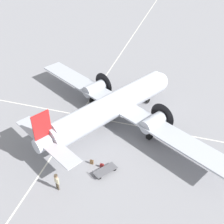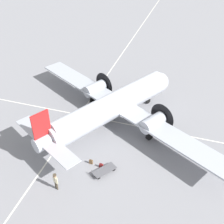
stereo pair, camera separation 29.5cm
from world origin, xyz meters
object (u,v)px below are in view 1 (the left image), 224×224
at_px(suitcase_upright_spare, 92,162).
at_px(baggage_cart, 105,170).
at_px(suitcase_near_door, 102,166).
at_px(airliner_main, 115,104).
at_px(crew_foreground, 57,180).

height_order(suitcase_upright_spare, baggage_cart, baggage_cart).
bearing_deg(suitcase_near_door, suitcase_upright_spare, -7.35).
height_order(airliner_main, baggage_cart, airliner_main).
bearing_deg(suitcase_near_door, baggage_cart, 132.65).
xyz_separation_m(airliner_main, crew_foreground, (2.07, 10.71, -1.40)).
bearing_deg(baggage_cart, suitcase_near_door, 78.70).
bearing_deg(suitcase_near_door, airliner_main, -83.21).
bearing_deg(airliner_main, suitcase_near_door, -143.78).
relative_size(crew_foreground, suitcase_near_door, 3.90).
bearing_deg(baggage_cart, suitcase_upright_spare, 103.12).
bearing_deg(suitcase_upright_spare, airliner_main, -92.13).
distance_m(crew_foreground, suitcase_upright_spare, 4.27).
bearing_deg(airliner_main, crew_foreground, -161.50).
height_order(airliner_main, suitcase_near_door, airliner_main).
distance_m(airliner_main, suitcase_near_door, 7.52).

